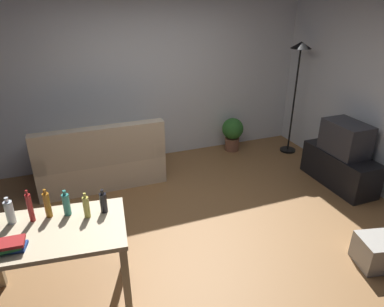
{
  "coord_description": "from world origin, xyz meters",
  "views": [
    {
      "loc": [
        -1.19,
        -2.93,
        2.47
      ],
      "look_at": [
        0.1,
        0.5,
        0.75
      ],
      "focal_mm": 32.01,
      "sensor_mm": 36.0,
      "label": 1
    }
  ],
  "objects_px": {
    "book_stack": "(8,245)",
    "bottle_clear": "(10,212)",
    "desk": "(51,241)",
    "bottle_red": "(30,207)",
    "couch": "(101,161)",
    "bottle_dark": "(103,202)",
    "bottle_squat": "(86,207)",
    "tv_stand": "(339,168)",
    "torchiere_lamp": "(298,68)",
    "bottle_tall": "(66,204)",
    "tv": "(346,138)",
    "storage_box": "(382,251)",
    "potted_plant": "(233,132)",
    "bottle_amber": "(47,205)"
  },
  "relations": [
    {
      "from": "bottle_red",
      "to": "desk",
      "type": "bearing_deg",
      "value": -56.54
    },
    {
      "from": "bottle_squat",
      "to": "book_stack",
      "type": "bearing_deg",
      "value": -159.13
    },
    {
      "from": "tv",
      "to": "bottle_tall",
      "type": "bearing_deg",
      "value": 99.78
    },
    {
      "from": "torchiere_lamp",
      "to": "bottle_tall",
      "type": "bearing_deg",
      "value": -153.15
    },
    {
      "from": "potted_plant",
      "to": "bottle_dark",
      "type": "distance_m",
      "value": 3.33
    },
    {
      "from": "tv_stand",
      "to": "desk",
      "type": "relative_size",
      "value": 0.86
    },
    {
      "from": "couch",
      "to": "bottle_squat",
      "type": "height_order",
      "value": "bottle_squat"
    },
    {
      "from": "bottle_squat",
      "to": "potted_plant",
      "type": "bearing_deg",
      "value": 42.04
    },
    {
      "from": "potted_plant",
      "to": "book_stack",
      "type": "bearing_deg",
      "value": -141.17
    },
    {
      "from": "tv_stand",
      "to": "bottle_amber",
      "type": "distance_m",
      "value": 3.82
    },
    {
      "from": "bottle_dark",
      "to": "book_stack",
      "type": "height_order",
      "value": "bottle_dark"
    },
    {
      "from": "tv",
      "to": "torchiere_lamp",
      "type": "xyz_separation_m",
      "value": [
        -0.0,
        1.19,
        0.71
      ]
    },
    {
      "from": "couch",
      "to": "book_stack",
      "type": "distance_m",
      "value": 2.42
    },
    {
      "from": "storage_box",
      "to": "bottle_amber",
      "type": "distance_m",
      "value": 3.19
    },
    {
      "from": "torchiere_lamp",
      "to": "desk",
      "type": "height_order",
      "value": "torchiere_lamp"
    },
    {
      "from": "couch",
      "to": "bottle_amber",
      "type": "relative_size",
      "value": 6.47
    },
    {
      "from": "torchiere_lamp",
      "to": "bottle_tall",
      "type": "relative_size",
      "value": 7.71
    },
    {
      "from": "couch",
      "to": "bottle_amber",
      "type": "bearing_deg",
      "value": 71.92
    },
    {
      "from": "potted_plant",
      "to": "bottle_squat",
      "type": "distance_m",
      "value": 3.46
    },
    {
      "from": "bottle_squat",
      "to": "bottle_red",
      "type": "bearing_deg",
      "value": 166.0
    },
    {
      "from": "desk",
      "to": "storage_box",
      "type": "height_order",
      "value": "desk"
    },
    {
      "from": "storage_box",
      "to": "bottle_clear",
      "type": "distance_m",
      "value": 3.46
    },
    {
      "from": "desk",
      "to": "bottle_squat",
      "type": "relative_size",
      "value": 5.49
    },
    {
      "from": "tv",
      "to": "bottle_amber",
      "type": "bearing_deg",
      "value": 99.03
    },
    {
      "from": "torchiere_lamp",
      "to": "bottle_clear",
      "type": "xyz_separation_m",
      "value": [
        -4.01,
        -1.77,
        -0.55
      ]
    },
    {
      "from": "couch",
      "to": "tv_stand",
      "type": "height_order",
      "value": "couch"
    },
    {
      "from": "storage_box",
      "to": "bottle_dark",
      "type": "height_order",
      "value": "bottle_dark"
    },
    {
      "from": "tv_stand",
      "to": "desk",
      "type": "distance_m",
      "value": 3.84
    },
    {
      "from": "couch",
      "to": "bottle_tall",
      "type": "xyz_separation_m",
      "value": [
        -0.46,
        -1.88,
        0.55
      ]
    },
    {
      "from": "tv",
      "to": "bottle_squat",
      "type": "height_order",
      "value": "bottle_squat"
    },
    {
      "from": "bottle_squat",
      "to": "book_stack",
      "type": "xyz_separation_m",
      "value": [
        -0.58,
        -0.22,
        -0.06
      ]
    },
    {
      "from": "desk",
      "to": "bottle_red",
      "type": "height_order",
      "value": "bottle_red"
    },
    {
      "from": "desk",
      "to": "bottle_clear",
      "type": "bearing_deg",
      "value": 149.37
    },
    {
      "from": "bottle_clear",
      "to": "bottle_dark",
      "type": "relative_size",
      "value": 1.1
    },
    {
      "from": "torchiere_lamp",
      "to": "bottle_clear",
      "type": "distance_m",
      "value": 4.42
    },
    {
      "from": "tv",
      "to": "couch",
      "type": "bearing_deg",
      "value": 68.03
    },
    {
      "from": "bottle_clear",
      "to": "bottle_squat",
      "type": "bearing_deg",
      "value": -13.11
    },
    {
      "from": "desk",
      "to": "torchiere_lamp",
      "type": "bearing_deg",
      "value": 34.61
    },
    {
      "from": "tv",
      "to": "potted_plant",
      "type": "height_order",
      "value": "tv"
    },
    {
      "from": "potted_plant",
      "to": "desk",
      "type": "bearing_deg",
      "value": -140.33
    },
    {
      "from": "tv_stand",
      "to": "torchiere_lamp",
      "type": "relative_size",
      "value": 0.61
    },
    {
      "from": "potted_plant",
      "to": "tv",
      "type": "bearing_deg",
      "value": -60.49
    },
    {
      "from": "torchiere_lamp",
      "to": "book_stack",
      "type": "height_order",
      "value": "torchiere_lamp"
    },
    {
      "from": "storage_box",
      "to": "bottle_squat",
      "type": "distance_m",
      "value": 2.87
    },
    {
      "from": "bottle_squat",
      "to": "bottle_tall",
      "type": "bearing_deg",
      "value": 147.72
    },
    {
      "from": "tv",
      "to": "potted_plant",
      "type": "bearing_deg",
      "value": 29.51
    },
    {
      "from": "tv",
      "to": "storage_box",
      "type": "bearing_deg",
      "value": 152.79
    },
    {
      "from": "potted_plant",
      "to": "book_stack",
      "type": "distance_m",
      "value": 4.03
    },
    {
      "from": "couch",
      "to": "bottle_dark",
      "type": "bearing_deg",
      "value": 85.28
    },
    {
      "from": "book_stack",
      "to": "bottle_clear",
      "type": "bearing_deg",
      "value": 91.42
    }
  ]
}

